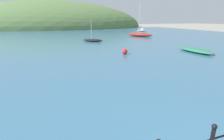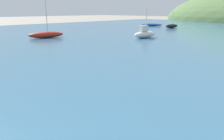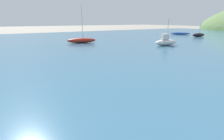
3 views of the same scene
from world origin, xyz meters
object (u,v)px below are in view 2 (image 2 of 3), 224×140
object	(u,v)px
boat_white_sailboat	(145,34)
boat_twin_mast	(172,26)
boat_green_fishing	(151,25)
boat_blue_hull	(46,35)

from	to	relation	value
boat_white_sailboat	boat_twin_mast	size ratio (longest dim) A/B	1.08
boat_white_sailboat	boat_green_fishing	world-z (taller)	boat_white_sailboat
boat_white_sailboat	boat_blue_hull	world-z (taller)	boat_blue_hull
boat_twin_mast	boat_blue_hull	world-z (taller)	boat_blue_hull
boat_green_fishing	boat_blue_hull	distance (m)	22.67
boat_green_fishing	boat_white_sailboat	bearing A→B (deg)	-58.15
boat_twin_mast	boat_green_fishing	distance (m)	5.34
boat_white_sailboat	boat_blue_hull	size ratio (longest dim) A/B	0.65
boat_white_sailboat	boat_twin_mast	world-z (taller)	boat_white_sailboat
boat_twin_mast	boat_blue_hull	bearing A→B (deg)	-97.58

